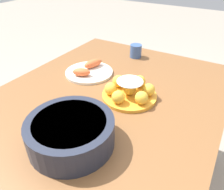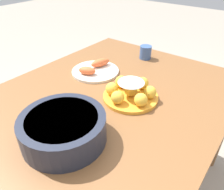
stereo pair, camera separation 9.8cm
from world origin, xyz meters
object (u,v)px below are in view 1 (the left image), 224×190
Objects in this scene: cake_plate at (129,91)px; serving_bowl at (71,132)px; dining_table at (94,121)px; seafood_platter at (89,71)px; cup_near at (136,51)px.

serving_bowl is at bearing -6.58° from cake_plate.
dining_table is 5.76× the size of seafood_platter.
seafood_platter is (-0.10, -0.31, -0.02)m from cake_plate.
cake_plate is 0.84× the size of serving_bowl.
dining_table is at bearing -31.54° from cake_plate.
cake_plate is at bearing 71.97° from seafood_platter.
dining_table is at bearing -165.72° from serving_bowl.
serving_bowl is (0.37, -0.04, 0.02)m from cake_plate.
cake_plate reaches higher than seafood_platter.
dining_table is 0.26m from serving_bowl.
cake_plate is 0.32m from seafood_platter.
cake_plate is 0.37m from serving_bowl.
dining_table is 0.62m from cup_near.
serving_bowl is at bearing 29.33° from seafood_platter.
cake_plate is at bearing 22.04° from cup_near.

